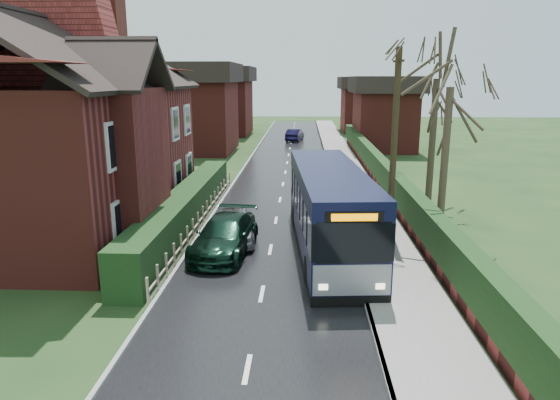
{
  "coord_description": "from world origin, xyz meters",
  "views": [
    {
      "loc": [
        1.18,
        -15.87,
        6.34
      ],
      "look_at": [
        0.34,
        2.65,
        1.8
      ],
      "focal_mm": 32.0,
      "sensor_mm": 36.0,
      "label": 1
    }
  ],
  "objects_px": {
    "car_green": "(225,236)",
    "bus_stop_sign": "(350,192)",
    "bus": "(329,210)",
    "car_silver": "(235,225)",
    "brick_house": "(67,126)",
    "telegraph_pole": "(394,144)"
  },
  "relations": [
    {
      "from": "car_green",
      "to": "bus_stop_sign",
      "type": "xyz_separation_m",
      "value": [
        4.86,
        3.1,
        0.99
      ]
    },
    {
      "from": "bus",
      "to": "car_silver",
      "type": "relative_size",
      "value": 2.8
    },
    {
      "from": "car_silver",
      "to": "bus_stop_sign",
      "type": "xyz_separation_m",
      "value": [
        4.7,
        1.62,
        1.04
      ]
    },
    {
      "from": "car_green",
      "to": "brick_house",
      "type": "bearing_deg",
      "value": 161.81
    },
    {
      "from": "telegraph_pole",
      "to": "car_green",
      "type": "bearing_deg",
      "value": -170.99
    },
    {
      "from": "bus_stop_sign",
      "to": "telegraph_pole",
      "type": "distance_m",
      "value": 2.76
    },
    {
      "from": "bus",
      "to": "telegraph_pole",
      "type": "xyz_separation_m",
      "value": [
        2.6,
        1.76,
        2.27
      ]
    },
    {
      "from": "car_green",
      "to": "telegraph_pole",
      "type": "height_order",
      "value": "telegraph_pole"
    },
    {
      "from": "brick_house",
      "to": "car_green",
      "type": "height_order",
      "value": "brick_house"
    },
    {
      "from": "brick_house",
      "to": "telegraph_pole",
      "type": "distance_m",
      "value": 13.57
    },
    {
      "from": "car_silver",
      "to": "car_green",
      "type": "distance_m",
      "value": 1.49
    },
    {
      "from": "telegraph_pole",
      "to": "bus",
      "type": "bearing_deg",
      "value": -157.27
    },
    {
      "from": "bus",
      "to": "telegraph_pole",
      "type": "relative_size",
      "value": 1.37
    },
    {
      "from": "bus_stop_sign",
      "to": "car_green",
      "type": "bearing_deg",
      "value": -167.99
    },
    {
      "from": "car_green",
      "to": "telegraph_pole",
      "type": "bearing_deg",
      "value": 26.29
    },
    {
      "from": "bus",
      "to": "bus_stop_sign",
      "type": "height_order",
      "value": "bus"
    },
    {
      "from": "bus",
      "to": "car_green",
      "type": "xyz_separation_m",
      "value": [
        -3.87,
        -0.64,
        -0.85
      ]
    },
    {
      "from": "bus_stop_sign",
      "to": "telegraph_pole",
      "type": "bearing_deg",
      "value": -44.31
    },
    {
      "from": "car_green",
      "to": "bus",
      "type": "bearing_deg",
      "value": 15.36
    },
    {
      "from": "brick_house",
      "to": "bus",
      "type": "distance_m",
      "value": 11.58
    },
    {
      "from": "car_green",
      "to": "telegraph_pole",
      "type": "xyz_separation_m",
      "value": [
        6.46,
        2.39,
        3.13
      ]
    },
    {
      "from": "car_green",
      "to": "telegraph_pole",
      "type": "distance_m",
      "value": 7.57
    }
  ]
}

